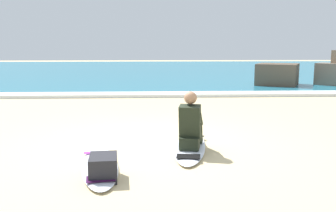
{
  "coord_description": "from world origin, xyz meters",
  "views": [
    {
      "loc": [
        -0.02,
        -6.44,
        1.74
      ],
      "look_at": [
        0.33,
        0.84,
        0.55
      ],
      "focal_mm": 39.1,
      "sensor_mm": 36.0,
      "label": 1
    }
  ],
  "objects_px": {
    "surfboard_spare_near": "(100,166)",
    "beach_bag": "(103,167)",
    "surfboard_main": "(190,147)",
    "surfer_seated": "(191,126)"
  },
  "relations": [
    {
      "from": "surfboard_main",
      "to": "surfboard_spare_near",
      "type": "xyz_separation_m",
      "value": [
        -1.41,
        -0.95,
        0.0
      ]
    },
    {
      "from": "beach_bag",
      "to": "surfboard_main",
      "type": "bearing_deg",
      "value": 47.16
    },
    {
      "from": "surfer_seated",
      "to": "surfboard_spare_near",
      "type": "xyz_separation_m",
      "value": [
        -1.4,
        -0.78,
        -0.4
      ]
    },
    {
      "from": "surfboard_main",
      "to": "beach_bag",
      "type": "distance_m",
      "value": 1.92
    },
    {
      "from": "surfboard_spare_near",
      "to": "beach_bag",
      "type": "bearing_deg",
      "value": -76.21
    },
    {
      "from": "beach_bag",
      "to": "surfboard_spare_near",
      "type": "bearing_deg",
      "value": 103.79
    },
    {
      "from": "surfboard_main",
      "to": "surfboard_spare_near",
      "type": "bearing_deg",
      "value": -146.03
    },
    {
      "from": "surfboard_main",
      "to": "beach_bag",
      "type": "height_order",
      "value": "beach_bag"
    },
    {
      "from": "beach_bag",
      "to": "surfer_seated",
      "type": "bearing_deg",
      "value": 43.78
    },
    {
      "from": "surfboard_spare_near",
      "to": "beach_bag",
      "type": "xyz_separation_m",
      "value": [
        0.11,
        -0.45,
        0.12
      ]
    }
  ]
}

